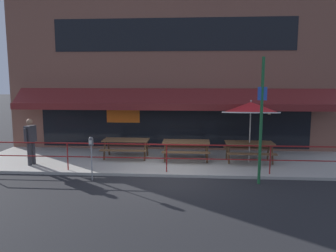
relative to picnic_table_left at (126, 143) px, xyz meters
name	(u,v)px	position (x,y,z in m)	size (l,w,h in m)	color
ground_plane	(166,177)	(1.77, -2.17, -0.71)	(120.00, 120.00, 0.00)	#232326
patio_deck	(170,161)	(1.77, -0.17, -0.66)	(15.00, 4.00, 0.10)	#ADA89E
restaurant_building	(173,70)	(1.77, 2.06, 2.95)	(15.00, 1.60, 7.36)	brown
patio_railing	(167,152)	(1.77, -1.87, 0.09)	(13.84, 0.04, 0.97)	maroon
picnic_table_left	(126,143)	(0.00, 0.00, 0.00)	(1.80, 1.42, 0.76)	brown
picnic_table_centre	(186,145)	(2.40, -0.17, 0.00)	(1.80, 1.42, 0.76)	brown
picnic_table_right	(249,146)	(4.80, -0.26, 0.00)	(1.80, 1.42, 0.76)	brown
patio_umbrella_right	(251,108)	(4.80, -0.30, 1.47)	(2.14, 2.14, 2.39)	#B7B2A8
pedestrian_walking	(31,139)	(-3.28, -1.27, 0.35)	(0.33, 0.61, 1.71)	#333338
parking_meter_near	(91,145)	(-0.58, -2.65, 0.44)	(0.15, 0.16, 1.42)	gray
street_sign_pole	(261,120)	(4.72, -2.62, 1.30)	(0.28, 0.09, 3.90)	#1E6033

